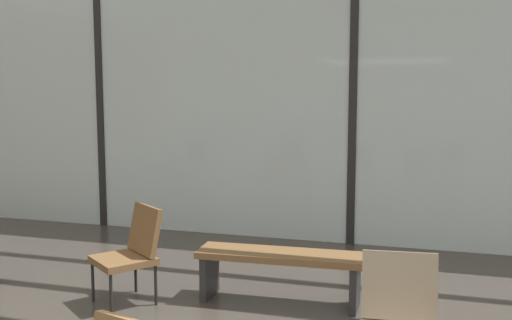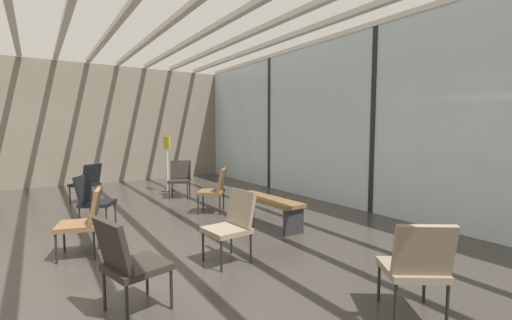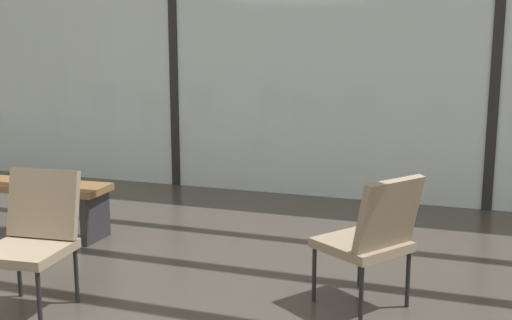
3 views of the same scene
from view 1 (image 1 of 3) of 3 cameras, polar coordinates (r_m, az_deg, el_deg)
glass_curtain_wall at (r=7.18m, az=9.63°, el=5.75°), size 14.00×0.08×3.56m
window_mullion_0 at (r=8.36m, az=-15.06°, el=5.76°), size 0.10×0.12×3.56m
window_mullion_1 at (r=7.18m, az=9.63°, el=5.75°), size 0.10×0.12×3.56m
parked_airplane at (r=11.50m, az=8.50°, el=6.55°), size 14.39×3.71×3.71m
lounge_chair_1 at (r=3.87m, az=14.05°, el=-14.79°), size 0.53×0.57×0.87m
lounge_chair_4 at (r=5.37m, az=-12.17°, el=-8.56°), size 0.70×0.71×0.87m
waiting_bench at (r=5.26m, az=2.41°, el=-10.24°), size 1.52×0.47×0.47m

